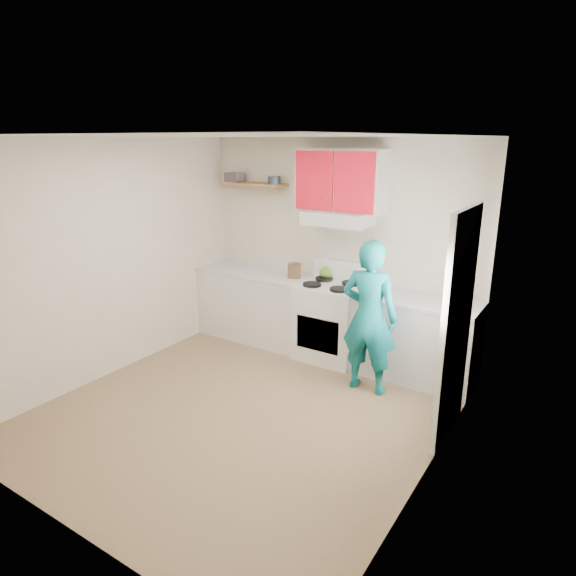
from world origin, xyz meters
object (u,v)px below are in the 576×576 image
Objects in this scene: crock at (294,271)px; person at (369,317)px; stove at (331,322)px; tin at (274,180)px; kettle at (326,273)px.

person is at bearing -23.54° from crock.
stove is 4.58× the size of crock.
tin reaches higher than kettle.
kettle is 0.85× the size of crock.
person is (1.64, -0.68, -1.27)m from tin.
stove is 0.77m from crock.
kettle is (-0.20, 0.23, 0.53)m from stove.
stove is 0.61m from kettle.
kettle reaches higher than stove.
crock reaches higher than kettle.
tin is 0.10× the size of person.
crock reaches higher than stove.
crock is (-0.54, 0.04, 0.54)m from stove.
kettle is 0.39m from crock.
stove is 0.56× the size of person.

